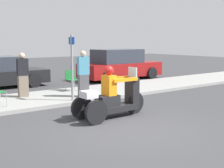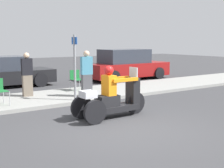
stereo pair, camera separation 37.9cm
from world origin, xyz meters
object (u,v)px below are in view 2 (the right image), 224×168
Objects in this scene: folding_chair_set_back at (76,78)px; parked_car_lot_far at (0,73)px; spectator_mid_group at (87,75)px; street_sign at (75,65)px; spectator_with_child at (27,75)px; motorcycle_trike at (112,99)px; parked_car_lot_left at (127,65)px.

folding_chair_set_back is 3.98m from parked_car_lot_far.
street_sign is at bearing -150.50° from spectator_mid_group.
spectator_with_child is 2.15m from spectator_mid_group.
street_sign is at bearing -77.96° from parked_car_lot_far.
motorcycle_trike is 8.50m from parked_car_lot_left.
parked_car_lot_far is at bearing 171.54° from parked_car_lot_left.
motorcycle_trike is 1.02× the size of street_sign.
folding_chair_set_back is at bearing 76.78° from spectator_mid_group.
folding_chair_set_back is at bearing 75.29° from motorcycle_trike.
spectator_with_child is 6.96m from parked_car_lot_left.
spectator_with_child is 3.53m from parked_car_lot_far.
spectator_with_child reaches higher than folding_chair_set_back.
spectator_with_child is 1.92× the size of folding_chair_set_back.
spectator_with_child is 0.72× the size of street_sign.
parked_car_lot_left is (6.51, -0.97, 0.10)m from parked_car_lot_far.
motorcycle_trike is 2.72× the size of folding_chair_set_back.
spectator_with_child is 0.34× the size of parked_car_lot_left.
spectator_mid_group reaches higher than folding_chair_set_back.
folding_chair_set_back is (0.33, 1.42, -0.29)m from spectator_mid_group.
motorcycle_trike is 2.81m from spectator_mid_group.
motorcycle_trike is 2.43m from street_sign.
street_sign is (0.07, 2.30, 0.80)m from motorcycle_trike.
spectator_mid_group reaches higher than spectator_with_child.
street_sign is (1.10, -5.18, 0.65)m from parked_car_lot_far.
parked_car_lot_far reaches higher than folding_chair_set_back.
parked_car_lot_far is at bearing 102.04° from street_sign.
motorcycle_trike is at bearing -105.49° from spectator_mid_group.
spectator_mid_group is at bearing 74.51° from motorcycle_trike.
street_sign is (-0.67, -0.38, 0.40)m from spectator_mid_group.
spectator_mid_group is 2.01× the size of folding_chair_set_back.
spectator_with_child is 2.10m from folding_chair_set_back.
spectator_mid_group is at bearing 29.50° from street_sign.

